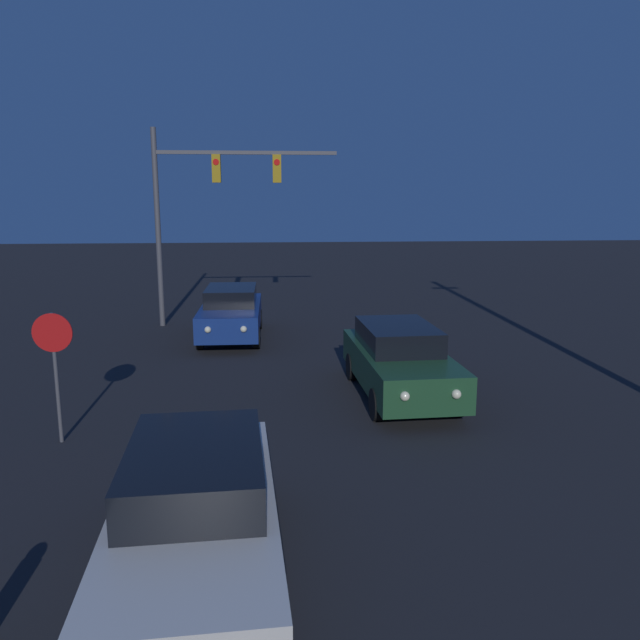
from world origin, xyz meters
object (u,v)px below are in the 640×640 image
Objects in this scene: car_far at (231,312)px; stop_sign at (54,354)px; traffic_signal_mast at (204,195)px; car_near at (196,515)px; car_mid at (399,360)px.

stop_sign reaches higher than car_far.
traffic_signal_mast is (-0.91, 2.09, 3.57)m from car_far.
traffic_signal_mast is at bearing 80.73° from stop_sign.
car_near is at bearing -85.29° from traffic_signal_mast.
stop_sign is (-2.59, -8.21, 0.82)m from car_far.
car_mid is at bearing -59.14° from traffic_signal_mast.
traffic_signal_mast reaches higher than car_far.
traffic_signal_mast is 10.79m from stop_sign.
car_near and car_mid have the same top height.
stop_sign is (-1.68, -10.30, -2.74)m from traffic_signal_mast.
car_mid is 0.72× the size of traffic_signal_mast.
car_far is at bearing -66.44° from traffic_signal_mast.
car_far is at bearing -91.54° from car_near.
car_mid is at bearing -122.58° from car_near.
car_far is 1.96× the size of stop_sign.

